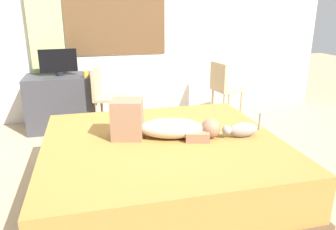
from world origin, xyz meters
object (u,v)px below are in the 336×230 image
tv_monitor (58,62)px  desk (62,102)px  bed (162,167)px  cat (241,130)px  person_lying (160,125)px  cup (86,74)px  chair_spare (224,86)px  chair_by_desk (104,94)px

tv_monitor → desk: bearing=-180.0°
desk → tv_monitor: size_ratio=1.87×
bed → cat: cat is taller
bed → cat: (0.69, -0.11, 0.33)m
person_lying → tv_monitor: size_ratio=1.95×
cup → chair_spare: bearing=1.1°
desk → cup: 0.59m
chair_spare → desk: bearing=175.3°
chair_spare → chair_by_desk: bearing=-178.1°
bed → person_lying: person_lying is taller
cup → desk: bearing=147.2°
cat → cup: bearing=125.0°
cup → chair_spare: 1.96m
cat → desk: (-1.64, 2.08, -0.22)m
person_lying → chair_by_desk: size_ratio=1.09×
desk → cup: cup is taller
chair_by_desk → bed: bearing=-77.1°
cat → desk: desk is taller
cat → cup: 2.27m
cat → chair_by_desk: bearing=120.5°
bed → chair_spare: (1.33, 1.78, 0.25)m
tv_monitor → cup: size_ratio=5.71×
desk → chair_by_desk: chair_by_desk is taller
tv_monitor → cup: tv_monitor is taller
chair_spare → person_lying: bearing=-127.6°
bed → tv_monitor: 2.29m
person_lying → tv_monitor: bearing=116.3°
bed → chair_by_desk: size_ratio=2.39×
cat → chair_spare: (0.64, 1.89, -0.08)m
desk → person_lying: bearing=-63.5°
person_lying → chair_spare: size_ratio=1.09×
chair_by_desk → person_lying: bearing=-76.9°
person_lying → cup: (-0.60, 1.69, 0.15)m
tv_monitor → chair_by_desk: 0.74m
cup → chair_spare: (1.94, 0.04, -0.27)m
person_lying → cat: size_ratio=2.62×
cat → chair_spare: chair_spare is taller
tv_monitor → person_lying: bearing=-63.7°
bed → chair_spare: chair_spare is taller
bed → desk: (-0.96, 1.97, 0.11)m
cup → chair_by_desk: 0.35m
person_lying → cat: (0.69, -0.16, -0.05)m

